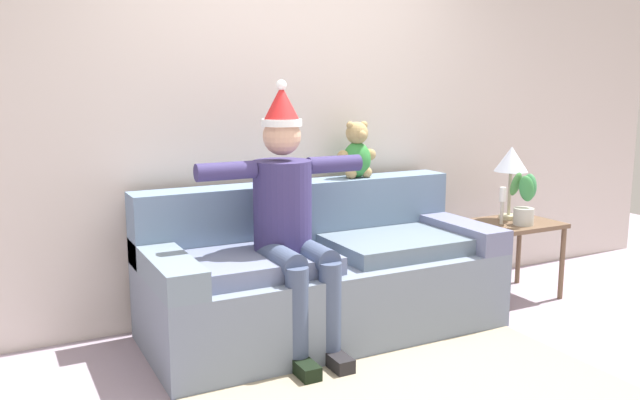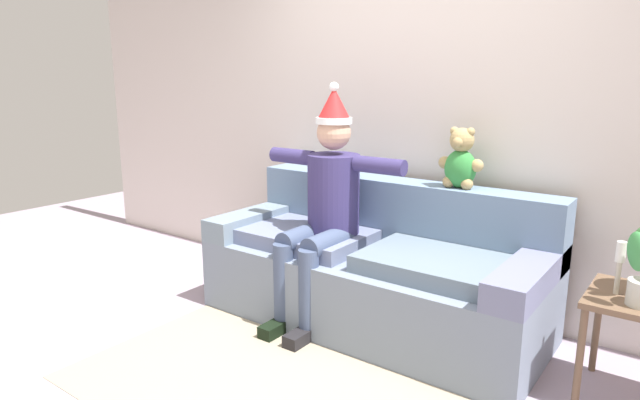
{
  "view_description": "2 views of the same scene",
  "coord_description": "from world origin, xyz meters",
  "px_view_note": "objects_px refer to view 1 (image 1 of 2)",
  "views": [
    {
      "loc": [
        -1.81,
        -2.48,
        1.53
      ],
      "look_at": [
        -0.09,
        0.84,
        0.86
      ],
      "focal_mm": 36.78,
      "sensor_mm": 36.0,
      "label": 1
    },
    {
      "loc": [
        1.7,
        -1.91,
        1.58
      ],
      "look_at": [
        -0.28,
        0.77,
        0.82
      ],
      "focal_mm": 30.47,
      "sensor_mm": 36.0,
      "label": 2
    }
  ],
  "objects_px": {
    "side_table": "(515,233)",
    "potted_plant": "(524,199)",
    "couch": "(321,275)",
    "teddy_bear": "(357,152)",
    "table_lamp": "(511,163)",
    "person_seated": "(290,215)",
    "candle_tall": "(502,200)"
  },
  "relations": [
    {
      "from": "side_table",
      "to": "table_lamp",
      "type": "height_order",
      "value": "table_lamp"
    },
    {
      "from": "teddy_bear",
      "to": "side_table",
      "type": "relative_size",
      "value": 0.68
    },
    {
      "from": "table_lamp",
      "to": "potted_plant",
      "type": "distance_m",
      "value": 0.31
    },
    {
      "from": "person_seated",
      "to": "potted_plant",
      "type": "xyz_separation_m",
      "value": [
        1.8,
        0.01,
        -0.06
      ]
    },
    {
      "from": "couch",
      "to": "side_table",
      "type": "bearing_deg",
      "value": -2.11
    },
    {
      "from": "side_table",
      "to": "candle_tall",
      "type": "bearing_deg",
      "value": -172.79
    },
    {
      "from": "person_seated",
      "to": "table_lamp",
      "type": "bearing_deg",
      "value": 6.45
    },
    {
      "from": "couch",
      "to": "side_table",
      "type": "xyz_separation_m",
      "value": [
        1.55,
        -0.06,
        0.12
      ]
    },
    {
      "from": "person_seated",
      "to": "side_table",
      "type": "relative_size",
      "value": 2.75
    },
    {
      "from": "candle_tall",
      "to": "potted_plant",
      "type": "bearing_deg",
      "value": -35.19
    },
    {
      "from": "couch",
      "to": "table_lamp",
      "type": "xyz_separation_m",
      "value": [
        1.57,
        0.04,
        0.62
      ]
    },
    {
      "from": "potted_plant",
      "to": "candle_tall",
      "type": "relative_size",
      "value": 1.46
    },
    {
      "from": "teddy_bear",
      "to": "potted_plant",
      "type": "relative_size",
      "value": 0.99
    },
    {
      "from": "person_seated",
      "to": "side_table",
      "type": "bearing_deg",
      "value": 3.5
    },
    {
      "from": "side_table",
      "to": "table_lamp",
      "type": "xyz_separation_m",
      "value": [
        0.02,
        0.1,
        0.5
      ]
    },
    {
      "from": "potted_plant",
      "to": "person_seated",
      "type": "bearing_deg",
      "value": -179.71
    },
    {
      "from": "person_seated",
      "to": "side_table",
      "type": "xyz_separation_m",
      "value": [
        1.84,
        0.11,
        -0.32
      ]
    },
    {
      "from": "side_table",
      "to": "candle_tall",
      "type": "relative_size",
      "value": 2.14
    },
    {
      "from": "candle_tall",
      "to": "side_table",
      "type": "bearing_deg",
      "value": 7.21
    },
    {
      "from": "side_table",
      "to": "couch",
      "type": "bearing_deg",
      "value": 177.89
    },
    {
      "from": "side_table",
      "to": "potted_plant",
      "type": "relative_size",
      "value": 1.46
    },
    {
      "from": "side_table",
      "to": "candle_tall",
      "type": "xyz_separation_m",
      "value": [
        -0.16,
        -0.02,
        0.25
      ]
    },
    {
      "from": "side_table",
      "to": "table_lamp",
      "type": "distance_m",
      "value": 0.51
    },
    {
      "from": "candle_tall",
      "to": "teddy_bear",
      "type": "bearing_deg",
      "value": 159.46
    },
    {
      "from": "couch",
      "to": "teddy_bear",
      "type": "height_order",
      "value": "teddy_bear"
    },
    {
      "from": "teddy_bear",
      "to": "side_table",
      "type": "bearing_deg",
      "value": -16.93
    },
    {
      "from": "couch",
      "to": "side_table",
      "type": "distance_m",
      "value": 1.56
    },
    {
      "from": "couch",
      "to": "side_table",
      "type": "relative_size",
      "value": 3.86
    },
    {
      "from": "person_seated",
      "to": "teddy_bear",
      "type": "xyz_separation_m",
      "value": [
        0.71,
        0.46,
        0.28
      ]
    },
    {
      "from": "table_lamp",
      "to": "person_seated",
      "type": "bearing_deg",
      "value": -173.55
    },
    {
      "from": "couch",
      "to": "potted_plant",
      "type": "relative_size",
      "value": 5.64
    },
    {
      "from": "person_seated",
      "to": "potted_plant",
      "type": "distance_m",
      "value": 1.8
    }
  ]
}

